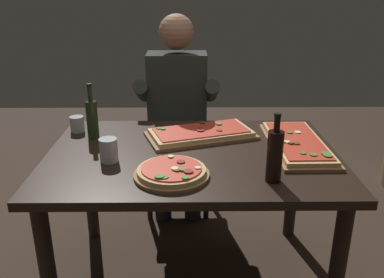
{
  "coord_description": "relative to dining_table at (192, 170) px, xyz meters",
  "views": [
    {
      "loc": [
        -0.02,
        -1.84,
        1.52
      ],
      "look_at": [
        0.0,
        0.05,
        0.79
      ],
      "focal_mm": 38.56,
      "sensor_mm": 36.0,
      "label": 1
    }
  ],
  "objects": [
    {
      "name": "dining_table",
      "position": [
        0.0,
        0.0,
        0.0
      ],
      "size": [
        1.4,
        0.96,
        0.74
      ],
      "color": "black",
      "rests_on": "ground_plane"
    },
    {
      "name": "tumbler_far_side",
      "position": [
        -0.38,
        -0.1,
        0.15
      ],
      "size": [
        0.08,
        0.08,
        0.11
      ],
      "color": "silver",
      "rests_on": "dining_table"
    },
    {
      "name": "ground_plane",
      "position": [
        0.0,
        0.0,
        -0.64
      ],
      "size": [
        6.4,
        6.4,
        0.0
      ],
      "primitive_type": "plane",
      "color": "#38281E"
    },
    {
      "name": "pizza_rectangular_front",
      "position": [
        0.05,
        0.21,
        0.11
      ],
      "size": [
        0.62,
        0.44,
        0.05
      ],
      "color": "olive",
      "rests_on": "dining_table"
    },
    {
      "name": "pizza_rectangular_left",
      "position": [
        0.52,
        0.06,
        0.12
      ],
      "size": [
        0.28,
        0.61,
        0.05
      ],
      "color": "olive",
      "rests_on": "dining_table"
    },
    {
      "name": "seated_diner",
      "position": [
        -0.09,
        0.74,
        0.1
      ],
      "size": [
        0.53,
        0.41,
        1.33
      ],
      "color": "#23232D",
      "rests_on": "ground_plane"
    },
    {
      "name": "wine_bottle_dark",
      "position": [
        0.33,
        -0.3,
        0.21
      ],
      "size": [
        0.07,
        0.07,
        0.29
      ],
      "color": "black",
      "rests_on": "dining_table"
    },
    {
      "name": "tumbler_near_camera",
      "position": [
        -0.63,
        0.3,
        0.13
      ],
      "size": [
        0.08,
        0.08,
        0.09
      ],
      "color": "silver",
      "rests_on": "dining_table"
    },
    {
      "name": "oil_bottle_amber",
      "position": [
        -0.52,
        0.21,
        0.2
      ],
      "size": [
        0.06,
        0.06,
        0.29
      ],
      "color": "#233819",
      "rests_on": "dining_table"
    },
    {
      "name": "pizza_round_far",
      "position": [
        -0.09,
        -0.26,
        0.12
      ],
      "size": [
        0.32,
        0.32,
        0.05
      ],
      "color": "olive",
      "rests_on": "dining_table"
    },
    {
      "name": "diner_chair",
      "position": [
        -0.09,
        0.86,
        -0.16
      ],
      "size": [
        0.44,
        0.44,
        0.87
      ],
      "color": "black",
      "rests_on": "ground_plane"
    }
  ]
}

